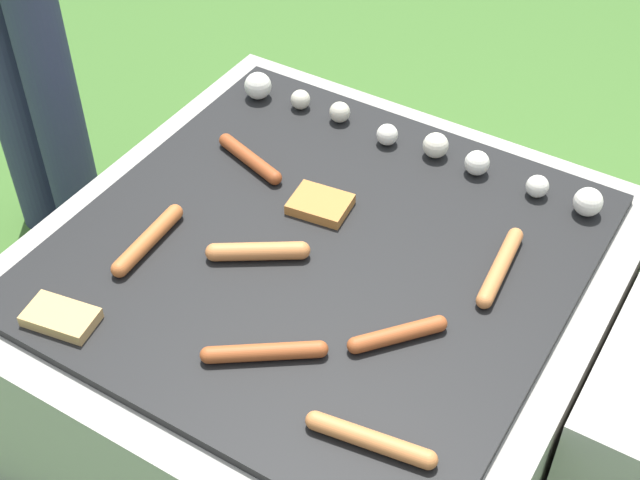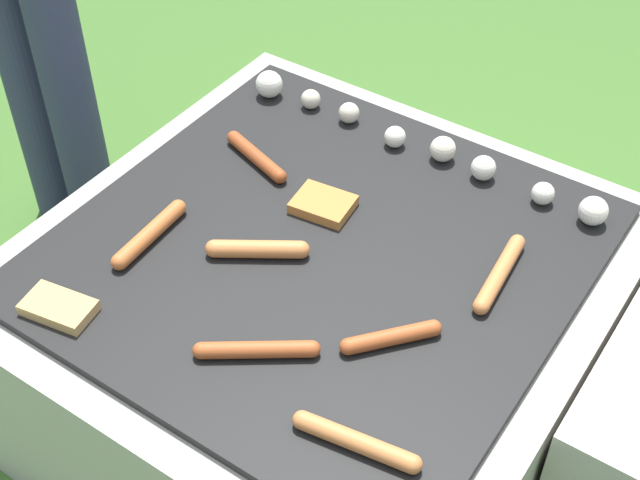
{
  "view_description": "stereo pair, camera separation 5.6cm",
  "coord_description": "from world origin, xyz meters",
  "views": [
    {
      "loc": [
        0.58,
        -0.95,
        1.52
      ],
      "look_at": [
        0.0,
        0.0,
        0.47
      ],
      "focal_mm": 50.0,
      "sensor_mm": 36.0,
      "label": 1
    },
    {
      "loc": [
        0.63,
        -0.92,
        1.52
      ],
      "look_at": [
        0.0,
        0.0,
        0.47
      ],
      "focal_mm": 50.0,
      "sensor_mm": 36.0,
      "label": 2
    }
  ],
  "objects": [
    {
      "name": "ground_plane",
      "position": [
        0.0,
        0.0,
        0.0
      ],
      "size": [
        14.0,
        14.0,
        0.0
      ],
      "primitive_type": "plane",
      "color": "#3D6628"
    },
    {
      "name": "sausage_back_center",
      "position": [
        -0.26,
        -0.15,
        0.47
      ],
      "size": [
        0.04,
        0.19,
        0.03
      ],
      "color": "#B7602D",
      "rests_on": "grill"
    },
    {
      "name": "sausage_mid_right",
      "position": [
        0.27,
        -0.3,
        0.47
      ],
      "size": [
        0.19,
        0.05,
        0.03
      ],
      "color": "#C6753D",
      "rests_on": "grill"
    },
    {
      "name": "sausage_mid_left",
      "position": [
        0.29,
        0.11,
        0.47
      ],
      "size": [
        0.04,
        0.2,
        0.03
      ],
      "color": "#C6753D",
      "rests_on": "grill"
    },
    {
      "name": "mushroom_row",
      "position": [
        -0.0,
        0.33,
        0.48
      ],
      "size": [
        0.77,
        0.07,
        0.06
      ],
      "color": "silver",
      "rests_on": "grill"
    },
    {
      "name": "grill",
      "position": [
        0.0,
        0.0,
        0.22
      ],
      "size": [
        0.96,
        0.96,
        0.45
      ],
      "color": "#9E998E",
      "rests_on": "ground_plane"
    },
    {
      "name": "sausage_front_center",
      "position": [
        0.05,
        -0.25,
        0.47
      ],
      "size": [
        0.17,
        0.13,
        0.03
      ],
      "color": "#A34C23",
      "rests_on": "grill"
    },
    {
      "name": "sausage_back_right",
      "position": [
        0.21,
        -0.11,
        0.47
      ],
      "size": [
        0.12,
        0.13,
        0.03
      ],
      "color": "#A34C23",
      "rests_on": "grill"
    },
    {
      "name": "sausage_back_left",
      "position": [
        -0.24,
        0.13,
        0.47
      ],
      "size": [
        0.17,
        0.07,
        0.03
      ],
      "color": "#93421E",
      "rests_on": "grill"
    },
    {
      "name": "bread_slice_left",
      "position": [
        -0.05,
        0.09,
        0.46
      ],
      "size": [
        0.11,
        0.09,
        0.02
      ],
      "color": "#B27033",
      "rests_on": "grill"
    },
    {
      "name": "sausage_front_right",
      "position": [
        -0.08,
        -0.08,
        0.47
      ],
      "size": [
        0.16,
        0.11,
        0.03
      ],
      "color": "#C6753D",
      "rests_on": "grill"
    },
    {
      "name": "bread_slice_right",
      "position": [
        -0.26,
        -0.36,
        0.46
      ],
      "size": [
        0.12,
        0.09,
        0.02
      ],
      "color": "tan",
      "rests_on": "grill"
    }
  ]
}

